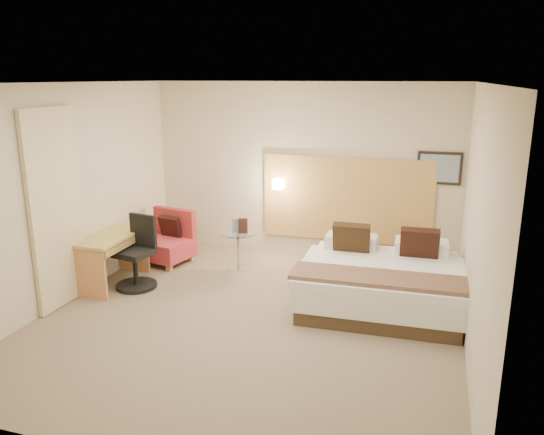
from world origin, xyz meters
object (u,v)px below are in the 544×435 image
(lounge_chair, at_px, (167,242))
(side_table, at_px, (238,249))
(desk, at_px, (114,245))
(bed, at_px, (382,279))
(desk_chair, at_px, (137,258))

(lounge_chair, xyz_separation_m, side_table, (1.17, 0.01, -0.00))
(lounge_chair, bearing_deg, side_table, 0.57)
(lounge_chair, xyz_separation_m, desk, (-0.23, -1.05, 0.24))
(bed, relative_size, lounge_chair, 2.32)
(desk, distance_m, desk_chair, 0.38)
(desk, bearing_deg, side_table, 37.14)
(bed, bearing_deg, desk, -172.73)
(side_table, height_order, desk, desk)
(bed, height_order, desk, bed)
(lounge_chair, distance_m, desk, 1.10)
(bed, height_order, side_table, bed)
(lounge_chair, distance_m, desk_chair, 1.03)
(side_table, distance_m, desk_chair, 1.48)
(bed, xyz_separation_m, desk_chair, (-3.20, -0.43, 0.09))
(side_table, xyz_separation_m, desk_chair, (-1.06, -1.04, 0.09))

